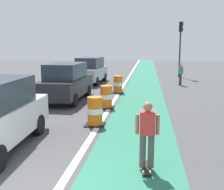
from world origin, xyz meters
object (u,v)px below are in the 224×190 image
(parked_suv_third, at_px, (90,70))
(traffic_barrel_back, at_px, (118,85))
(skateboarder_on_lane, at_px, (147,134))
(traffic_barrel_front, at_px, (95,112))
(pedestrian_crossing, at_px, (181,74))
(parked_suv_second, at_px, (66,82))
(traffic_barrel_mid, at_px, (106,97))
(traffic_light_corner, at_px, (180,40))

(parked_suv_third, height_order, traffic_barrel_back, parked_suv_third)
(skateboarder_on_lane, xyz_separation_m, traffic_barrel_front, (-1.96, 3.57, -0.38))
(skateboarder_on_lane, bearing_deg, pedestrian_crossing, 80.72)
(parked_suv_second, height_order, traffic_barrel_mid, parked_suv_second)
(parked_suv_third, bearing_deg, skateboarder_on_lane, -73.11)
(traffic_barrel_back, bearing_deg, traffic_light_corner, 62.99)
(traffic_barrel_front, bearing_deg, parked_suv_second, 118.87)
(parked_suv_second, distance_m, parked_suv_third, 7.08)
(parked_suv_second, height_order, traffic_barrel_back, parked_suv_second)
(skateboarder_on_lane, height_order, traffic_barrel_back, skateboarder_on_lane)
(traffic_barrel_mid, height_order, traffic_light_corner, traffic_light_corner)
(traffic_barrel_mid, xyz_separation_m, traffic_barrel_back, (0.09, 4.30, 0.00))
(parked_suv_third, relative_size, traffic_barrel_front, 4.31)
(parked_suv_third, height_order, traffic_barrel_mid, parked_suv_third)
(parked_suv_third, xyz_separation_m, traffic_barrel_back, (2.68, -4.24, -0.50))
(skateboarder_on_lane, height_order, traffic_barrel_front, skateboarder_on_lane)
(pedestrian_crossing, bearing_deg, traffic_barrel_front, -111.36)
(parked_suv_third, height_order, traffic_light_corner, traffic_light_corner)
(traffic_barrel_front, height_order, traffic_barrel_mid, same)
(parked_suv_second, relative_size, traffic_barrel_front, 4.26)
(traffic_barrel_front, distance_m, pedestrian_crossing, 12.00)
(skateboarder_on_lane, xyz_separation_m, traffic_barrel_mid, (-1.98, 6.50, -0.38))
(parked_suv_second, bearing_deg, pedestrian_crossing, 44.94)
(traffic_light_corner, bearing_deg, pedestrian_crossing, -94.99)
(traffic_barrel_front, height_order, traffic_barrel_back, same)
(skateboarder_on_lane, bearing_deg, parked_suv_second, 118.82)
(traffic_barrel_mid, xyz_separation_m, traffic_light_corner, (4.86, 13.66, 2.97))
(parked_suv_second, bearing_deg, traffic_light_corner, 59.23)
(pedestrian_crossing, bearing_deg, traffic_barrel_mid, -118.05)
(skateboarder_on_lane, relative_size, pedestrian_crossing, 1.05)
(parked_suv_second, relative_size, parked_suv_third, 0.99)
(skateboarder_on_lane, xyz_separation_m, pedestrian_crossing, (2.41, 14.74, -0.05))
(traffic_barrel_front, bearing_deg, traffic_light_corner, 73.74)
(traffic_barrel_mid, height_order, traffic_barrel_back, same)
(skateboarder_on_lane, relative_size, traffic_barrel_front, 1.55)
(parked_suv_second, relative_size, traffic_barrel_mid, 4.26)
(pedestrian_crossing, bearing_deg, parked_suv_second, -135.06)
(traffic_light_corner, bearing_deg, parked_suv_second, -120.77)
(parked_suv_third, relative_size, pedestrian_crossing, 2.92)
(parked_suv_third, bearing_deg, parked_suv_second, -88.49)
(traffic_barrel_mid, bearing_deg, traffic_barrel_front, -89.59)
(traffic_barrel_front, bearing_deg, parked_suv_third, 102.81)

